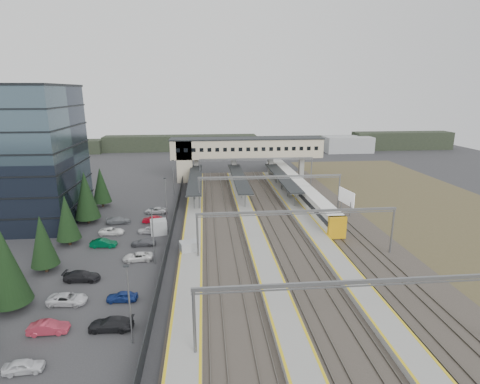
{
  "coord_description": "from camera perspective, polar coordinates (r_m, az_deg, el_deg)",
  "views": [
    {
      "loc": [
        -0.75,
        -56.4,
        23.14
      ],
      "look_at": [
        5.98,
        14.04,
        4.0
      ],
      "focal_mm": 28.0,
      "sensor_mm": 36.0,
      "label": 1
    }
  ],
  "objects": [
    {
      "name": "relay_cabin_near",
      "position": [
        55.13,
        -7.69,
        -8.57
      ],
      "size": [
        3.06,
        2.57,
        2.21
      ],
      "color": "#96999C",
      "rests_on": "ground"
    },
    {
      "name": "scrub_east",
      "position": [
        79.98,
        29.83,
        -3.74
      ],
      "size": [
        34.0,
        120.0,
        0.06
      ],
      "color": "#494328",
      "rests_on": "ground"
    },
    {
      "name": "car_park",
      "position": [
        56.55,
        -18.36,
        -9.17
      ],
      "size": [
        10.57,
        44.33,
        1.3
      ],
      "color": "silver",
      "rests_on": "ground"
    },
    {
      "name": "ground",
      "position": [
        60.96,
        -4.38,
        -7.22
      ],
      "size": [
        220.0,
        220.0,
        0.0
      ],
      "primitive_type": "plane",
      "color": "#2B2B2D",
      "rests_on": "ground"
    },
    {
      "name": "office_building",
      "position": [
        77.72,
        -32.48,
        4.68
      ],
      "size": [
        24.3,
        18.3,
        24.3
      ],
      "color": "#384B57",
      "rests_on": "ground"
    },
    {
      "name": "rail_corridor",
      "position": [
        66.28,
        3.65,
        -5.06
      ],
      "size": [
        34.0,
        90.0,
        0.92
      ],
      "color": "#38322C",
      "rests_on": "ground"
    },
    {
      "name": "canopies",
      "position": [
        85.93,
        -0.15,
        2.21
      ],
      "size": [
        23.1,
        30.0,
        3.28
      ],
      "color": "black",
      "rests_on": "ground"
    },
    {
      "name": "billboard",
      "position": [
        75.23,
        15.9,
        -0.86
      ],
      "size": [
        1.02,
        5.6,
        4.73
      ],
      "color": "slate",
      "rests_on": "ground"
    },
    {
      "name": "relay_cabin_far",
      "position": [
        64.1,
        -12.3,
        -5.24
      ],
      "size": [
        2.97,
        2.62,
        2.41
      ],
      "color": "#96999C",
      "rests_on": "ground"
    },
    {
      "name": "lampposts",
      "position": [
        61.07,
        -12.02,
        -3.14
      ],
      "size": [
        0.5,
        53.25,
        8.07
      ],
      "color": "slate",
      "rests_on": "ground"
    },
    {
      "name": "gantries",
      "position": [
        63.12,
        6.4,
        -0.72
      ],
      "size": [
        28.4,
        62.28,
        7.17
      ],
      "color": "slate",
      "rests_on": "ground"
    },
    {
      "name": "treeline_far",
      "position": [
        152.04,
        3.92,
        7.47
      ],
      "size": [
        170.0,
        19.0,
        7.0
      ],
      "color": "black",
      "rests_on": "ground"
    },
    {
      "name": "fence",
      "position": [
        65.52,
        -10.2,
        -4.86
      ],
      "size": [
        0.08,
        90.0,
        2.0
      ],
      "color": "#26282B",
      "rests_on": "ground"
    },
    {
      "name": "conifer_row",
      "position": [
        59.55,
        -26.13,
        -4.37
      ],
      "size": [
        4.42,
        49.82,
        9.5
      ],
      "color": "black",
      "rests_on": "ground"
    },
    {
      "name": "train",
      "position": [
        88.98,
        8.19,
        1.28
      ],
      "size": [
        2.89,
        60.34,
        3.64
      ],
      "color": "white",
      "rests_on": "ground"
    },
    {
      "name": "footbridge",
      "position": [
        99.92,
        -0.55,
        6.38
      ],
      "size": [
        40.4,
        6.4,
        11.2
      ],
      "color": "beige",
      "rests_on": "ground"
    }
  ]
}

